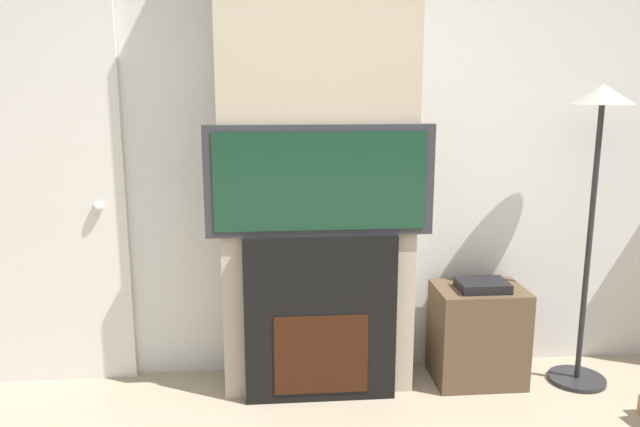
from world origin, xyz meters
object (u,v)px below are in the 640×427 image
media_stand (478,333)px  floor_lamp (597,163)px  television (320,181)px  fireplace (320,318)px

media_stand → floor_lamp: bearing=-7.3°
floor_lamp → media_stand: bearing=172.7°
television → media_stand: television is taller
television → fireplace: bearing=90.0°
fireplace → media_stand: bearing=7.1°
fireplace → television: television is taller
media_stand → fireplace: bearing=-172.9°
floor_lamp → media_stand: 1.11m
television → floor_lamp: size_ratio=0.70×
television → media_stand: (0.89, 0.11, -0.89)m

